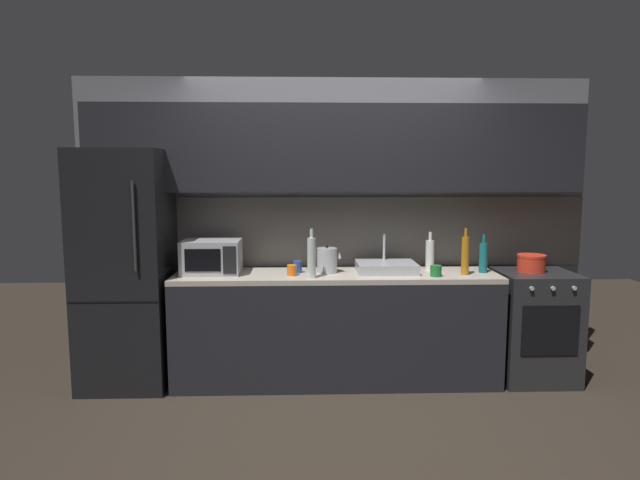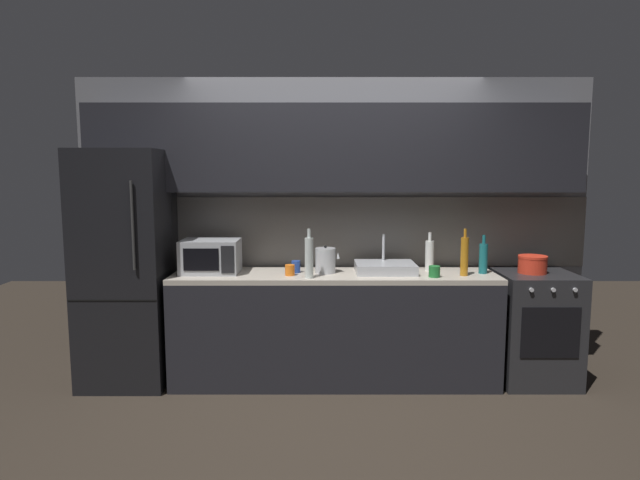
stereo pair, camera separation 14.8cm
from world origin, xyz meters
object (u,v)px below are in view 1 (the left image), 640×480
(mug_green, at_px, (436,271))
(mug_orange, at_px, (292,270))
(wine_bottle_teal, at_px, (483,257))
(oven_range, at_px, (534,325))
(kettle, at_px, (327,260))
(refrigerator, at_px, (126,269))
(cooking_pot, at_px, (531,263))
(wine_bottle_white, at_px, (430,254))
(microwave, at_px, (212,257))
(mug_blue, at_px, (297,267))
(wine_bottle_clear, at_px, (312,257))
(wine_bottle_amber, at_px, (465,255))

(mug_green, relative_size, mug_orange, 1.03)
(wine_bottle_teal, bearing_deg, mug_green, -159.95)
(wine_bottle_teal, bearing_deg, oven_range, 1.62)
(kettle, bearing_deg, refrigerator, -179.50)
(refrigerator, height_order, mug_green, refrigerator)
(cooking_pot, bearing_deg, wine_bottle_white, 171.44)
(refrigerator, height_order, kettle, refrigerator)
(microwave, relative_size, mug_orange, 5.40)
(oven_range, height_order, mug_blue, mug_blue)
(microwave, relative_size, wine_bottle_clear, 1.20)
(refrigerator, xyz_separation_m, wine_bottle_clear, (1.48, -0.20, 0.12))
(oven_range, relative_size, mug_blue, 9.29)
(wine_bottle_white, height_order, cooking_pot, wine_bottle_white)
(cooking_pot, bearing_deg, mug_blue, 179.38)
(wine_bottle_white, xyz_separation_m, mug_orange, (-1.15, -0.22, -0.09))
(oven_range, height_order, wine_bottle_amber, wine_bottle_amber)
(wine_bottle_clear, distance_m, mug_blue, 0.27)
(oven_range, relative_size, microwave, 1.96)
(kettle, distance_m, mug_blue, 0.25)
(microwave, relative_size, kettle, 2.03)
(mug_orange, bearing_deg, mug_blue, 70.31)
(oven_range, xyz_separation_m, mug_green, (-0.87, -0.17, 0.49))
(microwave, xyz_separation_m, mug_green, (1.77, -0.19, -0.09))
(wine_bottle_amber, xyz_separation_m, mug_orange, (-1.37, 0.01, -0.11))
(wine_bottle_white, bearing_deg, microwave, -176.69)
(mug_blue, bearing_deg, refrigerator, -179.14)
(wine_bottle_clear, xyz_separation_m, wine_bottle_teal, (1.40, 0.19, -0.04))
(kettle, relative_size, wine_bottle_clear, 0.59)
(microwave, xyz_separation_m, mug_blue, (0.69, 0.00, -0.09))
(kettle, distance_m, mug_green, 0.87)
(kettle, bearing_deg, mug_orange, -158.21)
(mug_green, bearing_deg, wine_bottle_white, 86.48)
(wine_bottle_clear, height_order, wine_bottle_white, wine_bottle_clear)
(mug_orange, relative_size, mug_blue, 0.88)
(kettle, bearing_deg, wine_bottle_amber, -6.29)
(oven_range, bearing_deg, wine_bottle_teal, -178.38)
(wine_bottle_white, distance_m, cooking_pot, 0.82)
(wine_bottle_amber, bearing_deg, mug_orange, 179.70)
(refrigerator, height_order, wine_bottle_amber, refrigerator)
(microwave, bearing_deg, mug_orange, -10.29)
(oven_range, distance_m, mug_green, 1.01)
(oven_range, height_order, wine_bottle_white, wine_bottle_white)
(microwave, distance_m, wine_bottle_teal, 2.20)
(wine_bottle_clear, xyz_separation_m, mug_orange, (-0.15, 0.10, -0.12))
(kettle, bearing_deg, oven_range, -0.51)
(kettle, xyz_separation_m, cooking_pot, (1.67, -0.01, -0.03))
(mug_green, xyz_separation_m, cooking_pot, (0.83, 0.17, 0.03))
(oven_range, bearing_deg, refrigerator, 179.98)
(wine_bottle_clear, bearing_deg, kettle, 59.07)
(refrigerator, bearing_deg, wine_bottle_amber, -2.25)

